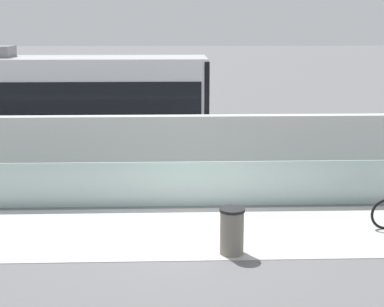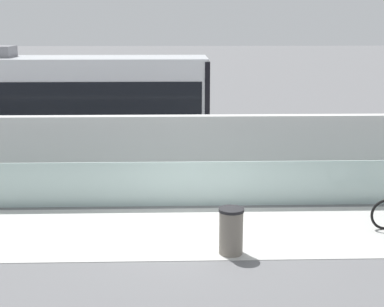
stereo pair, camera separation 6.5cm
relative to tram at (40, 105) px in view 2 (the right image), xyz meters
The scene contains 8 objects.
ground_plane 8.66m from the tram, 54.11° to the right, with size 200.00×200.00×0.00m, color slate.
bike_path_deck 8.66m from the tram, 54.11° to the right, with size 32.00×3.20×0.01m, color beige.
glass_parapet 7.16m from the tram, 45.25° to the right, with size 32.00×0.05×1.15m, color #ADC6C1.
concrete_barrier_wall 5.96m from the tram, 32.85° to the right, with size 32.00×0.36×2.03m, color silver.
tram_rail_near 5.35m from the tram, ahead, with size 32.00×0.08×0.01m, color #595654.
tram_rail_far 5.35m from the tram, ahead, with size 32.00×0.08×0.01m, color #595654.
tram is the anchor object (origin of this frame).
trash_bin 9.93m from the tram, 55.52° to the right, with size 0.51×0.51×0.96m.
Camera 2 is at (-0.50, -11.95, 4.57)m, focal length 53.22 mm.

